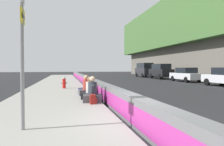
# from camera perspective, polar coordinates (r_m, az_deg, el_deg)

# --- Properties ---
(ground_plane) EXTENTS (160.00, 160.00, 0.00)m
(ground_plane) POSITION_cam_1_polar(r_m,az_deg,el_deg) (5.88, 7.75, -15.06)
(ground_plane) COLOR #232326
(ground_plane) RESTS_ON ground
(sidewalk_strip) EXTENTS (80.00, 4.40, 0.14)m
(sidewalk_strip) POSITION_cam_1_polar(r_m,az_deg,el_deg) (5.53, -19.87, -15.45)
(sidewalk_strip) COLOR gray
(sidewalk_strip) RESTS_ON ground_plane
(jersey_barrier) EXTENTS (76.00, 0.45, 0.85)m
(jersey_barrier) POSITION_cam_1_polar(r_m,az_deg,el_deg) (5.78, 7.73, -11.02)
(jersey_barrier) COLOR slate
(jersey_barrier) RESTS_ON ground_plane
(route_sign_post) EXTENTS (0.44, 0.09, 3.60)m
(route_sign_post) POSITION_cam_1_polar(r_m,az_deg,el_deg) (5.40, -24.33, 7.07)
(route_sign_post) COLOR gray
(route_sign_post) RESTS_ON sidewalk_strip
(fire_hydrant) EXTENTS (0.26, 0.46, 0.88)m
(fire_hydrant) POSITION_cam_1_polar(r_m,az_deg,el_deg) (15.37, -13.55, -2.61)
(fire_hydrant) COLOR red
(fire_hydrant) RESTS_ON sidewalk_strip
(seated_person_foreground) EXTENTS (0.81, 0.92, 1.16)m
(seated_person_foreground) POSITION_cam_1_polar(r_m,az_deg,el_deg) (9.08, -5.63, -5.94)
(seated_person_foreground) COLOR #424247
(seated_person_foreground) RESTS_ON sidewalk_strip
(seated_person_middle) EXTENTS (0.84, 0.92, 1.08)m
(seated_person_middle) POSITION_cam_1_polar(r_m,az_deg,el_deg) (9.99, -6.38, -5.40)
(seated_person_middle) COLOR black
(seated_person_middle) RESTS_ON sidewalk_strip
(seated_person_rear) EXTENTS (0.73, 0.84, 1.14)m
(seated_person_rear) POSITION_cam_1_polar(r_m,az_deg,el_deg) (11.31, -7.36, -4.51)
(seated_person_rear) COLOR #424247
(seated_person_rear) RESTS_ON sidewalk_strip
(seated_person_far) EXTENTS (0.84, 0.91, 1.06)m
(seated_person_far) POSITION_cam_1_polar(r_m,az_deg,el_deg) (12.54, -7.52, -4.03)
(seated_person_far) COLOR #23284C
(seated_person_far) RESTS_ON sidewalk_strip
(backpack) EXTENTS (0.32, 0.28, 0.40)m
(backpack) POSITION_cam_1_polar(r_m,az_deg,el_deg) (8.58, -5.50, -7.50)
(backpack) COLOR maroon
(backpack) RESTS_ON sidewalk_strip
(parked_car_fourth) EXTENTS (4.51, 1.97, 1.71)m
(parked_car_fourth) POSITION_cam_1_polar(r_m,az_deg,el_deg) (25.65, 20.35, -0.42)
(parked_car_fourth) COLOR silver
(parked_car_fourth) RESTS_ON ground_plane
(parked_car_midline) EXTENTS (4.83, 2.12, 2.28)m
(parked_car_midline) POSITION_cam_1_polar(r_m,az_deg,el_deg) (31.26, 13.81, 0.54)
(parked_car_midline) COLOR black
(parked_car_midline) RESTS_ON ground_plane
(parked_car_far) EXTENTS (5.16, 2.24, 2.56)m
(parked_car_far) POSITION_cam_1_polar(r_m,az_deg,el_deg) (36.97, 9.29, 0.96)
(parked_car_far) COLOR #28282D
(parked_car_far) RESTS_ON ground_plane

